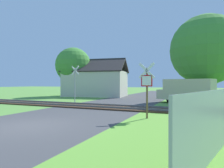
{
  "coord_description": "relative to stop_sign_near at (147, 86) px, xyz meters",
  "views": [
    {
      "loc": [
        6.81,
        -6.52,
        1.87
      ],
      "look_at": [
        0.5,
        8.21,
        1.8
      ],
      "focal_mm": 32.0,
      "sensor_mm": 36.0,
      "label": 1
    }
  ],
  "objects": [
    {
      "name": "crossing_sign_far",
      "position": [
        -8.36,
        5.79,
        0.3
      ],
      "size": [
        0.88,
        0.15,
        3.54
      ],
      "rotation": [
        0.0,
        0.0,
        -0.07
      ],
      "color": "#9E9EA5",
      "rests_on": "ground"
    },
    {
      "name": "rail_track",
      "position": [
        -4.36,
        3.33,
        -1.68
      ],
      "size": [
        60.0,
        2.6,
        0.22
      ],
      "color": "#422D1E",
      "rests_on": "ground"
    },
    {
      "name": "road_asphalt",
      "position": [
        -4.36,
        -1.88,
        -1.74
      ],
      "size": [
        6.94,
        80.0,
        0.01
      ],
      "primitive_type": "cube",
      "color": "#424244",
      "rests_on": "ground"
    },
    {
      "name": "tree_left",
      "position": [
        -14.05,
        13.87,
        2.69
      ],
      "size": [
        5.11,
        5.11,
        6.99
      ],
      "color": "#513823",
      "rests_on": "ground"
    },
    {
      "name": "tree_right",
      "position": [
        3.22,
        11.66,
        3.45
      ],
      "size": [
        7.0,
        7.0,
        8.7
      ],
      "color": "#513823",
      "rests_on": "ground"
    },
    {
      "name": "house",
      "position": [
        -10.9,
        14.83,
        0.16
      ],
      "size": [
        9.37,
        6.59,
        5.34
      ],
      "rotation": [
        0.0,
        0.0,
        0.14
      ],
      "color": "beige",
      "rests_on": "ground"
    },
    {
      "name": "mail_truck",
      "position": [
        1.57,
        9.06,
        -0.5
      ],
      "size": [
        5.24,
        3.32,
        2.24
      ],
      "rotation": [
        0.0,
        0.0,
        1.25
      ],
      "color": "beige",
      "rests_on": "ground"
    },
    {
      "name": "stop_sign_near",
      "position": [
        0.0,
        0.0,
        0.0
      ],
      "size": [
        0.88,
        0.15,
        2.97
      ],
      "rotation": [
        0.0,
        0.0,
        3.12
      ],
      "color": "brown",
      "rests_on": "ground"
    },
    {
      "name": "ground_plane",
      "position": [
        -4.36,
        -3.88,
        -1.74
      ],
      "size": [
        160.0,
        160.0,
        0.0
      ],
      "primitive_type": "plane",
      "color": "#5B933D"
    },
    {
      "name": "fence_panel",
      "position": [
        2.73,
        -5.16,
        -0.89
      ],
      "size": [
        1.32,
        4.54,
        1.7
      ],
      "rotation": [
        0.0,
        0.0,
        1.3
      ],
      "color": "#9E9EA5",
      "rests_on": "ground"
    }
  ]
}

